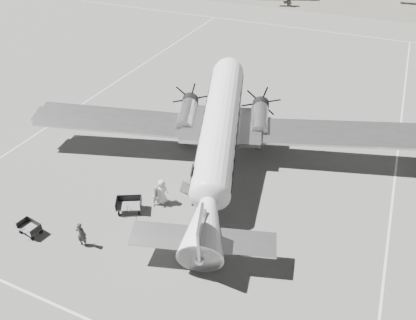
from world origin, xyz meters
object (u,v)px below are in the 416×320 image
object	(u,v)px
baggage_cart_far	(30,228)
passenger	(162,191)
baggage_cart_near	(129,205)
ground_crew	(81,234)
dc3_airliner	(219,138)
ramp_agent	(157,196)

from	to	relation	value
baggage_cart_far	passenger	xyz separation A→B (m)	(6.33, 6.20, 0.54)
baggage_cart_near	ground_crew	world-z (taller)	ground_crew
baggage_cart_far	ground_crew	xyz separation A→B (m)	(3.77, 0.58, 0.48)
dc3_airliner	ramp_agent	size ratio (longest dim) A/B	20.21
baggage_cart_near	baggage_cart_far	size ratio (longest dim) A/B	1.22
dc3_airliner	ground_crew	xyz separation A→B (m)	(-4.65, -10.84, -2.08)
ramp_agent	passenger	xyz separation A→B (m)	(0.21, 0.35, 0.19)
baggage_cart_near	baggage_cart_far	distance (m)	6.46
dc3_airliner	baggage_cart_near	size ratio (longest dim) A/B	17.34
dc3_airliner	baggage_cart_far	distance (m)	14.42
baggage_cart_far	ramp_agent	bearing A→B (deg)	52.03
dc3_airliner	ramp_agent	xyz separation A→B (m)	(-2.31, -5.57, -2.21)
dc3_airliner	baggage_cart_far	xyz separation A→B (m)	(-8.43, -11.42, -2.57)
dc3_airliner	passenger	xyz separation A→B (m)	(-2.10, -5.22, -2.03)
ground_crew	ramp_agent	xyz separation A→B (m)	(2.35, 5.26, -0.13)
ramp_agent	dc3_airliner	bearing A→B (deg)	1.13
dc3_airliner	ramp_agent	world-z (taller)	dc3_airliner
baggage_cart_near	passenger	bearing A→B (deg)	20.05
passenger	ramp_agent	bearing A→B (deg)	163.60
baggage_cart_far	ramp_agent	world-z (taller)	ramp_agent
ground_crew	passenger	xyz separation A→B (m)	(2.56, 5.62, 0.06)
baggage_cart_near	ground_crew	xyz separation A→B (m)	(-0.92, -3.85, 0.39)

